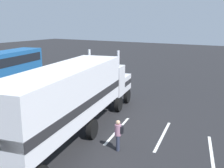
# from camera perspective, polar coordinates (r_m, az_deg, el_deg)

# --- Properties ---
(ground_plane) EXTENTS (120.00, 120.00, 0.00)m
(ground_plane) POSITION_cam_1_polar(r_m,az_deg,el_deg) (21.31, -2.15, -4.58)
(ground_plane) COLOR #232326
(lane_stripe_near) EXTENTS (4.35, 0.97, 0.01)m
(lane_stripe_near) POSITION_cam_1_polar(r_m,az_deg,el_deg) (16.69, 1.21, -9.71)
(lane_stripe_near) COLOR silver
(lane_stripe_near) RESTS_ON ground_plane
(lane_stripe_mid) EXTENTS (4.37, 0.87, 0.01)m
(lane_stripe_mid) POSITION_cam_1_polar(r_m,az_deg,el_deg) (16.19, 10.65, -10.70)
(lane_stripe_mid) COLOR silver
(lane_stripe_mid) RESTS_ON ground_plane
(lane_stripe_far) EXTENTS (4.30, 1.26, 0.01)m
(lane_stripe_far) POSITION_cam_1_polar(r_m,az_deg,el_deg) (14.78, 20.30, -13.76)
(lane_stripe_far) COLOR silver
(lane_stripe_far) RESTS_ON ground_plane
(semi_truck) EXTENTS (14.36, 5.51, 4.50)m
(semi_truck) POSITION_cam_1_polar(r_m,az_deg,el_deg) (15.37, -7.95, -1.92)
(semi_truck) COLOR white
(semi_truck) RESTS_ON ground_plane
(person_bystander) EXTENTS (0.40, 0.48, 1.63)m
(person_bystander) POSITION_cam_1_polar(r_m,az_deg,el_deg) (13.96, 1.35, -10.49)
(person_bystander) COLOR #2D3347
(person_bystander) RESTS_ON ground_plane
(parked_bus) EXTENTS (11.29, 4.91, 3.40)m
(parked_bus) POSITION_cam_1_polar(r_m,az_deg,el_deg) (29.67, -22.37, 3.60)
(parked_bus) COLOR #1E5999
(parked_bus) RESTS_ON ground_plane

